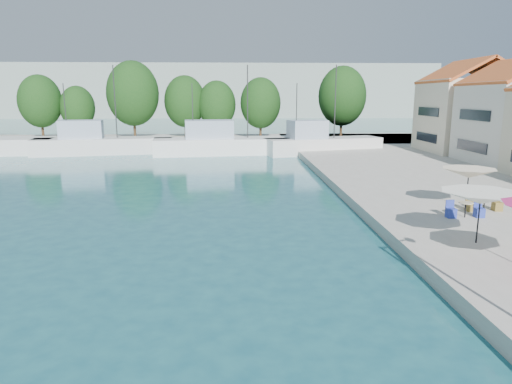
{
  "coord_description": "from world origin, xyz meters",
  "views": [
    {
      "loc": [
        -0.62,
        2.87,
        6.38
      ],
      "look_at": [
        0.35,
        26.0,
        1.52
      ],
      "focal_mm": 32.0,
      "sensor_mm": 36.0,
      "label": 1
    }
  ],
  "objects_px": {
    "trawler_03": "(228,144)",
    "umbrella_cream": "(469,173)",
    "trawler_04": "(320,144)",
    "trawler_02": "(100,144)",
    "umbrella_white": "(481,198)"
  },
  "relations": [
    {
      "from": "trawler_03",
      "to": "umbrella_cream",
      "type": "xyz_separation_m",
      "value": [
        13.0,
        -28.7,
        1.41
      ]
    },
    {
      "from": "trawler_04",
      "to": "umbrella_cream",
      "type": "distance_m",
      "value": 28.36
    },
    {
      "from": "trawler_02",
      "to": "trawler_04",
      "type": "distance_m",
      "value": 24.91
    },
    {
      "from": "trawler_04",
      "to": "umbrella_cream",
      "type": "xyz_separation_m",
      "value": [
        2.62,
        -28.2,
        1.41
      ]
    },
    {
      "from": "trawler_02",
      "to": "umbrella_white",
      "type": "distance_m",
      "value": 43.08
    },
    {
      "from": "trawler_02",
      "to": "trawler_03",
      "type": "relative_size",
      "value": 0.87
    },
    {
      "from": "trawler_03",
      "to": "umbrella_white",
      "type": "height_order",
      "value": "trawler_03"
    },
    {
      "from": "trawler_02",
      "to": "umbrella_cream",
      "type": "xyz_separation_m",
      "value": [
        27.51,
        -29.28,
        1.41
      ]
    },
    {
      "from": "umbrella_cream",
      "to": "umbrella_white",
      "type": "bearing_deg",
      "value": -113.08
    },
    {
      "from": "trawler_04",
      "to": "trawler_03",
      "type": "bearing_deg",
      "value": 162.24
    },
    {
      "from": "trawler_03",
      "to": "trawler_04",
      "type": "relative_size",
      "value": 1.3
    },
    {
      "from": "trawler_03",
      "to": "trawler_04",
      "type": "height_order",
      "value": "same"
    },
    {
      "from": "trawler_02",
      "to": "trawler_04",
      "type": "relative_size",
      "value": 1.13
    },
    {
      "from": "trawler_04",
      "to": "umbrella_white",
      "type": "bearing_deg",
      "value": -104.73
    },
    {
      "from": "umbrella_white",
      "to": "umbrella_cream",
      "type": "height_order",
      "value": "umbrella_cream"
    }
  ]
}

